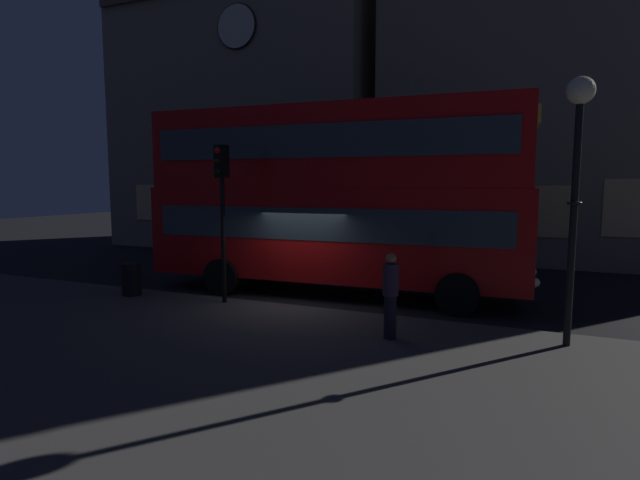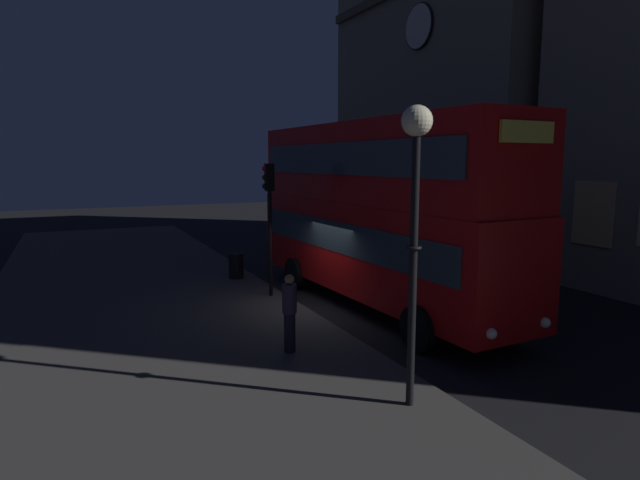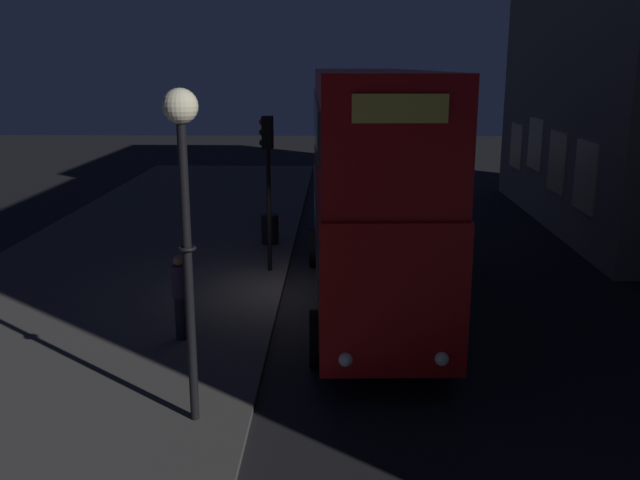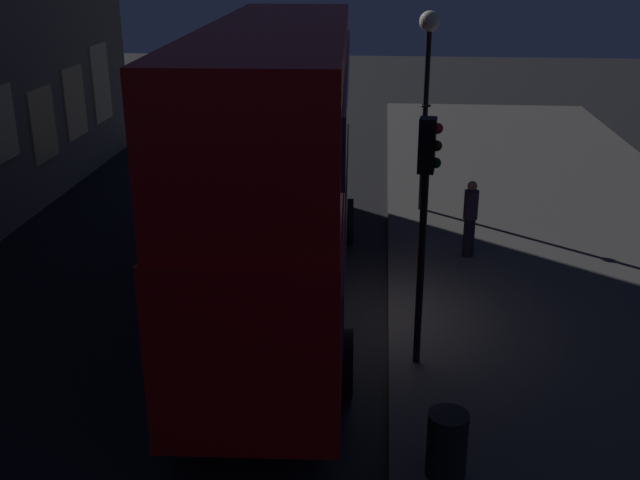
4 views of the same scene
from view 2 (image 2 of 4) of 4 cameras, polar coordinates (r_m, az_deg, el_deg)
ground_plane at (r=16.01m, az=0.19°, el=-7.44°), size 80.00×80.00×0.00m
sidewalk_slab at (r=14.67m, az=-17.57°, el=-9.11°), size 44.00×8.76×0.12m
building_with_clock at (r=29.20m, az=15.43°, el=14.52°), size 13.81×8.01×15.20m
double_decker_bus at (r=15.89m, az=5.97°, el=3.66°), size 11.31×3.11×5.50m
traffic_light_near_kerb at (r=16.67m, az=-5.49°, el=4.11°), size 0.35×0.38×4.20m
street_lamp at (r=9.02m, az=10.22°, el=5.90°), size 0.52×0.52×5.19m
pedestrian at (r=11.99m, az=-3.29°, el=-7.72°), size 0.32×0.32×1.79m
litter_bin at (r=19.75m, az=-9.03°, el=-2.74°), size 0.54×0.54×0.92m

